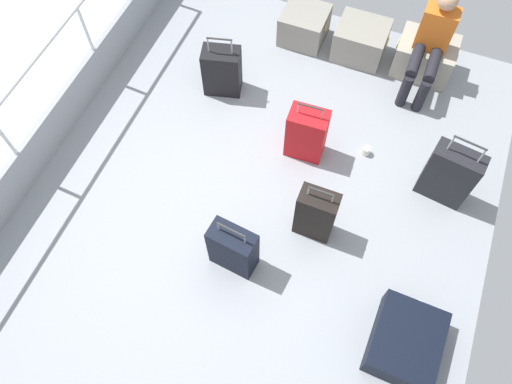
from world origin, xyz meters
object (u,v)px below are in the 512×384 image
Objects in this scene: cargo_crate_2 at (424,57)px; passenger_seated at (432,43)px; cargo_crate_0 at (304,25)px; suitcase_1 at (222,71)px; suitcase_2 at (306,134)px; suitcase_4 at (316,214)px; suitcase_3 at (406,342)px; cargo_crate_1 at (361,41)px; paper_cup at (366,151)px; suitcase_0 at (233,249)px; suitcase_5 at (449,175)px.

cargo_crate_2 is 0.58× the size of passenger_seated.
passenger_seated reaches higher than cargo_crate_0.
suitcase_2 is at bearing -22.19° from suitcase_1.
passenger_seated reaches higher than suitcase_4.
cargo_crate_0 is 3.62m from suitcase_3.
paper_cup is (0.46, -1.30, -0.15)m from cargo_crate_1.
paper_cup is (0.24, 1.00, -0.26)m from suitcase_4.
suitcase_0 is 0.79× the size of suitcase_5.
cargo_crate_1 is 1.62m from suitcase_1.
suitcase_5 is at bearing -49.78° from cargo_crate_1.
suitcase_2 is at bearing -119.54° from cargo_crate_2.
suitcase_4 is at bearing -141.23° from suitcase_5.
paper_cup is (0.60, 0.20, -0.25)m from suitcase_2.
cargo_crate_1 is 3.30m from suitcase_3.
cargo_crate_2 is 1.59m from suitcase_5.
passenger_seated is 1.44m from suitcase_5.
suitcase_2 is 7.34× the size of paper_cup.
suitcase_3 reaches higher than paper_cup.
suitcase_0 is at bearing -63.77° from suitcase_1.
suitcase_1 is 2.52m from suitcase_5.
suitcase_4 is 0.85× the size of suitcase_5.
cargo_crate_0 is 2.43m from suitcase_5.
suitcase_4 is 7.46× the size of paper_cup.
passenger_seated is 1.60× the size of suitcase_0.
suitcase_2 reaches higher than cargo_crate_1.
suitcase_1 is at bearing 170.23° from suitcase_5.
suitcase_4 is (0.56, 0.57, 0.02)m from suitcase_0.
cargo_crate_1 is 0.90× the size of cargo_crate_2.
suitcase_5 reaches higher than paper_cup.
suitcase_1 is at bearing -151.37° from cargo_crate_2.
suitcase_1 is 1.02× the size of suitcase_2.
suitcase_2 is 0.68m from paper_cup.
suitcase_1 is (-1.96, -1.07, 0.07)m from cargo_crate_2.
suitcase_1 is at bearing 171.65° from paper_cup.
suitcase_2 is 0.88m from suitcase_4.
cargo_crate_2 is 3.08m from suitcase_0.
suitcase_1 reaches higher than suitcase_4.
cargo_crate_0 is at bearing 109.52° from suitcase_2.
suitcase_3 is 6.78× the size of paper_cup.
cargo_crate_0 is at bearing 122.47° from suitcase_3.
suitcase_1 is (-0.90, 1.82, -0.01)m from suitcase_0.
suitcase_0 reaches higher than paper_cup.
suitcase_0 is at bearing -134.48° from suitcase_4.
suitcase_1 reaches higher than suitcase_2.
suitcase_3 is (1.94, -3.05, -0.06)m from cargo_crate_0.
paper_cup is (-0.79, 0.18, -0.29)m from suitcase_5.
passenger_seated is 11.17× the size of paper_cup.
passenger_seated is 1.49× the size of suitcase_1.
suitcase_4 reaches higher than suitcase_3.
paper_cup is (-0.81, 1.75, -0.08)m from suitcase_3.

